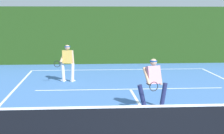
% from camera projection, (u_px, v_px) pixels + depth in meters
% --- Properties ---
extents(court_line_baseline_far, '(9.30, 0.10, 0.01)m').
position_uv_depth(court_line_baseline_far, '(118.00, 70.00, 20.10)').
color(court_line_baseline_far, white).
rests_on(court_line_baseline_far, ground_plane).
extents(court_line_service, '(7.58, 0.10, 0.01)m').
position_uv_depth(court_line_service, '(130.00, 89.00, 14.92)').
color(court_line_service, white).
rests_on(court_line_service, ground_plane).
extents(court_line_centre, '(0.10, 6.40, 0.01)m').
position_uv_depth(court_line_centre, '(143.00, 110.00, 11.63)').
color(court_line_centre, white).
rests_on(court_line_centre, ground_plane).
extents(tennis_net, '(10.20, 0.09, 1.11)m').
position_uv_depth(tennis_net, '(165.00, 125.00, 8.40)').
color(tennis_net, '#1E4723').
rests_on(tennis_net, ground_plane).
extents(player_near, '(1.06, 0.92, 1.62)m').
position_uv_depth(player_near, '(153.00, 81.00, 11.74)').
color(player_near, '#1E234C').
rests_on(player_near, ground_plane).
extents(player_far, '(0.92, 0.89, 1.65)m').
position_uv_depth(player_far, '(67.00, 61.00, 16.44)').
color(player_far, silver).
rests_on(player_far, ground_plane).
extents(tennis_ball, '(0.07, 0.07, 0.07)m').
position_uv_depth(tennis_ball, '(17.00, 113.00, 11.19)').
color(tennis_ball, '#D1E033').
rests_on(tennis_ball, ground_plane).
extents(back_fence_windscreen, '(19.81, 0.12, 3.43)m').
position_uv_depth(back_fence_windscreen, '(115.00, 35.00, 22.21)').
color(back_fence_windscreen, '#203F13').
rests_on(back_fence_windscreen, ground_plane).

